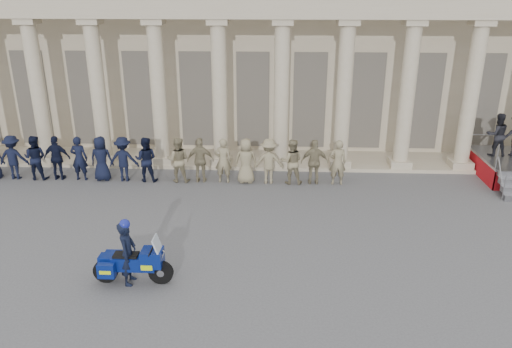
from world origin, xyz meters
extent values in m
plane|color=#4C4C4F|center=(0.00, 0.00, 0.00)|extent=(90.00, 90.00, 0.00)
cube|color=tan|center=(0.00, 15.00, 4.50)|extent=(40.00, 10.00, 9.00)
cube|color=tan|center=(0.00, 8.80, 0.07)|extent=(40.00, 2.60, 0.15)
cube|color=tan|center=(0.00, 8.00, 6.79)|extent=(35.80, 1.00, 1.00)
cube|color=tan|center=(-9.10, 8.00, 0.30)|extent=(0.90, 0.90, 0.30)
cylinder|color=tan|center=(-9.10, 8.00, 3.25)|extent=(0.64, 0.64, 5.60)
cube|color=tan|center=(-9.10, 8.00, 6.17)|extent=(0.85, 0.85, 0.24)
cube|color=tan|center=(-6.50, 8.00, 0.30)|extent=(0.90, 0.90, 0.30)
cylinder|color=tan|center=(-6.50, 8.00, 3.25)|extent=(0.64, 0.64, 5.60)
cube|color=tan|center=(-6.50, 8.00, 6.17)|extent=(0.85, 0.85, 0.24)
cube|color=tan|center=(-3.90, 8.00, 0.30)|extent=(0.90, 0.90, 0.30)
cylinder|color=tan|center=(-3.90, 8.00, 3.25)|extent=(0.64, 0.64, 5.60)
cube|color=tan|center=(-3.90, 8.00, 6.17)|extent=(0.85, 0.85, 0.24)
cube|color=tan|center=(-1.30, 8.00, 0.30)|extent=(0.90, 0.90, 0.30)
cylinder|color=tan|center=(-1.30, 8.00, 3.25)|extent=(0.64, 0.64, 5.60)
cube|color=tan|center=(-1.30, 8.00, 6.17)|extent=(0.85, 0.85, 0.24)
cube|color=tan|center=(1.30, 8.00, 0.30)|extent=(0.90, 0.90, 0.30)
cylinder|color=tan|center=(1.30, 8.00, 3.25)|extent=(0.64, 0.64, 5.60)
cube|color=tan|center=(1.30, 8.00, 6.17)|extent=(0.85, 0.85, 0.24)
cube|color=tan|center=(3.90, 8.00, 0.30)|extent=(0.90, 0.90, 0.30)
cylinder|color=tan|center=(3.90, 8.00, 3.25)|extent=(0.64, 0.64, 5.60)
cube|color=tan|center=(3.90, 8.00, 6.17)|extent=(0.85, 0.85, 0.24)
cube|color=tan|center=(6.50, 8.00, 0.30)|extent=(0.90, 0.90, 0.30)
cylinder|color=tan|center=(6.50, 8.00, 3.25)|extent=(0.64, 0.64, 5.60)
cube|color=tan|center=(6.50, 8.00, 6.17)|extent=(0.85, 0.85, 0.24)
cube|color=tan|center=(9.10, 8.00, 0.30)|extent=(0.90, 0.90, 0.30)
cylinder|color=tan|center=(9.10, 8.00, 3.25)|extent=(0.64, 0.64, 5.60)
cube|color=tan|center=(9.10, 8.00, 6.17)|extent=(0.85, 0.85, 0.24)
cube|color=black|center=(-10.40, 10.02, 2.55)|extent=(1.30, 0.12, 4.20)
cube|color=black|center=(-7.80, 10.02, 2.55)|extent=(1.30, 0.12, 4.20)
cube|color=black|center=(-5.20, 10.02, 2.55)|extent=(1.30, 0.12, 4.20)
cube|color=black|center=(-2.60, 10.02, 2.55)|extent=(1.30, 0.12, 4.20)
cube|color=black|center=(0.00, 10.02, 2.55)|extent=(1.30, 0.12, 4.20)
cube|color=black|center=(2.60, 10.02, 2.55)|extent=(1.30, 0.12, 4.20)
cube|color=black|center=(5.20, 10.02, 2.55)|extent=(1.30, 0.12, 4.20)
cube|color=black|center=(7.80, 10.02, 2.55)|extent=(1.30, 0.12, 4.20)
cube|color=black|center=(10.40, 10.02, 2.55)|extent=(1.30, 0.12, 4.20)
imported|color=black|center=(-9.66, 6.14, 0.93)|extent=(1.20, 0.69, 1.86)
imported|color=black|center=(-8.74, 6.14, 0.93)|extent=(0.90, 0.70, 1.86)
imported|color=black|center=(-7.83, 6.14, 0.93)|extent=(1.09, 0.45, 1.86)
imported|color=black|center=(-6.91, 6.14, 0.93)|extent=(0.68, 0.44, 1.86)
imported|color=black|center=(-5.99, 6.14, 0.93)|extent=(0.91, 0.59, 1.86)
imported|color=black|center=(-5.07, 6.14, 0.93)|extent=(1.20, 0.69, 1.86)
imported|color=black|center=(-4.16, 6.14, 0.93)|extent=(0.90, 0.70, 1.86)
imported|color=#83785A|center=(-2.84, 6.14, 0.93)|extent=(0.90, 0.70, 1.86)
imported|color=#83785A|center=(-1.92, 6.14, 0.93)|extent=(1.09, 0.45, 1.86)
imported|color=#83785A|center=(-1.00, 6.14, 0.93)|extent=(0.68, 0.44, 1.86)
imported|color=#83785A|center=(-0.09, 6.14, 0.93)|extent=(0.91, 0.59, 1.86)
imported|color=#83785A|center=(0.83, 6.14, 0.93)|extent=(1.20, 0.69, 1.86)
imported|color=#83785A|center=(1.75, 6.14, 0.93)|extent=(0.90, 0.70, 1.86)
imported|color=#83785A|center=(2.67, 6.14, 0.93)|extent=(1.09, 0.45, 1.86)
imported|color=#83785A|center=(3.58, 6.14, 0.93)|extent=(0.68, 0.44, 1.86)
cube|color=maroon|center=(9.64, 7.27, 0.39)|extent=(0.04, 3.12, 0.78)
cube|color=gray|center=(10.22, 5.65, 0.77)|extent=(1.10, 0.28, 0.22)
imported|color=black|center=(10.21, 7.47, 1.78)|extent=(0.87, 0.68, 1.79)
cylinder|color=black|center=(-1.90, -1.27, 0.33)|extent=(0.66, 0.14, 0.66)
cylinder|color=black|center=(-3.41, -1.27, 0.33)|extent=(0.66, 0.14, 0.66)
cube|color=navy|center=(-2.60, -1.27, 0.62)|extent=(1.16, 0.42, 0.38)
cube|color=navy|center=(-2.10, -1.27, 0.79)|extent=(0.55, 0.52, 0.45)
cube|color=silver|center=(-2.10, -1.27, 0.55)|extent=(0.22, 0.30, 0.12)
cube|color=#B2BFCC|center=(-1.93, -1.27, 1.13)|extent=(0.21, 0.46, 0.54)
cube|color=black|center=(-2.80, -1.27, 0.83)|extent=(0.66, 0.34, 0.10)
cube|color=navy|center=(-3.36, -1.27, 0.71)|extent=(0.35, 0.34, 0.22)
cube|color=navy|center=(-3.26, -1.60, 0.55)|extent=(0.45, 0.22, 0.40)
cube|color=#CAE60C|center=(-3.26, -1.60, 0.55)|extent=(0.30, 0.24, 0.10)
cube|color=navy|center=(-3.26, -0.95, 0.55)|extent=(0.45, 0.22, 0.40)
cube|color=#CAE60C|center=(-3.26, -0.95, 0.55)|extent=(0.30, 0.24, 0.10)
cylinder|color=silver|center=(-3.11, -1.03, 0.30)|extent=(0.60, 0.10, 0.10)
cylinder|color=black|center=(-2.10, -1.27, 1.03)|extent=(0.04, 0.71, 0.04)
imported|color=black|center=(-2.75, -1.27, 0.90)|extent=(0.43, 0.66, 1.81)
sphere|color=navy|center=(-2.75, -1.27, 1.76)|extent=(0.28, 0.28, 0.28)
camera|label=1|loc=(1.20, -12.72, 7.60)|focal=35.00mm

